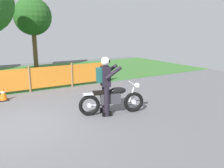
{
  "coord_description": "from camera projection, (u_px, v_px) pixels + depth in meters",
  "views": [
    {
      "loc": [
        -0.86,
        -6.01,
        2.39
      ],
      "look_at": [
        2.44,
        -0.47,
        0.9
      ],
      "focal_mm": 36.85,
      "sensor_mm": 36.0,
      "label": 1
    }
  ],
  "objects": [
    {
      "name": "ground",
      "position": [
        23.0,
        125.0,
        6.0
      ],
      "size": [
        24.0,
        24.0,
        0.02
      ],
      "primitive_type": "cube",
      "color": "#5B5B60"
    },
    {
      "name": "barrier_fence",
      "position": [
        5.0,
        81.0,
        8.64
      ],
      "size": [
        8.96,
        0.08,
        1.05
      ],
      "color": "olive",
      "rests_on": "ground"
    },
    {
      "name": "tree_near_right",
      "position": [
        33.0,
        17.0,
        14.31
      ],
      "size": [
        2.33,
        2.33,
        4.44
      ],
      "color": "brown",
      "rests_on": "ground"
    },
    {
      "name": "motorcycle_lead",
      "position": [
        112.0,
        99.0,
        6.72
      ],
      "size": [
        1.9,
        0.78,
        0.93
      ],
      "rotation": [
        0.0,
        0.0,
        -0.29
      ],
      "color": "black",
      "rests_on": "ground"
    },
    {
      "name": "rider_lead",
      "position": [
        105.0,
        83.0,
        6.55
      ],
      "size": [
        0.76,
        0.66,
        1.69
      ],
      "rotation": [
        0.0,
        0.0,
        -0.29
      ],
      "color": "black",
      "rests_on": "ground"
    },
    {
      "name": "traffic_cone",
      "position": [
        3.0,
        93.0,
        8.04
      ],
      "size": [
        0.32,
        0.32,
        0.53
      ],
      "color": "black",
      "rests_on": "ground"
    }
  ]
}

